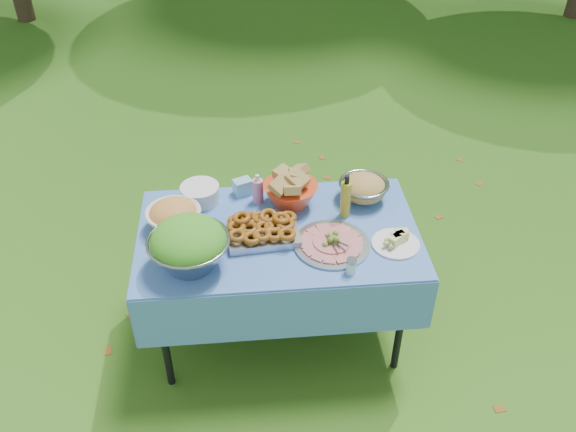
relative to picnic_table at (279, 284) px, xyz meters
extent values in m
plane|color=black|center=(0.00, 0.00, -0.38)|extent=(80.00, 80.00, 0.00)
cube|color=#84D3FF|center=(0.00, 0.00, 0.00)|extent=(1.46, 0.86, 0.76)
cylinder|color=silver|center=(-0.41, 0.31, 0.43)|extent=(0.29, 0.29, 0.10)
cube|color=#89C4DB|center=(-0.17, 0.36, 0.43)|extent=(0.12, 0.10, 0.09)
cylinder|color=pink|center=(-0.09, 0.28, 0.47)|extent=(0.08, 0.08, 0.17)
cube|color=#ACACB0|center=(-0.08, -0.03, 0.42)|extent=(0.38, 0.29, 0.09)
cylinder|color=#9DA1A5|center=(0.26, -0.13, 0.43)|extent=(0.45, 0.45, 0.09)
cylinder|color=#AA9B26|center=(0.37, 0.11, 0.51)|extent=(0.07, 0.07, 0.25)
cylinder|color=silver|center=(0.58, -0.16, 0.41)|extent=(0.30, 0.30, 0.07)
cylinder|color=silver|center=(0.32, -0.34, 0.42)|extent=(0.06, 0.06, 0.08)
camera|label=1|loc=(-0.17, -2.46, 2.39)|focal=38.00mm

